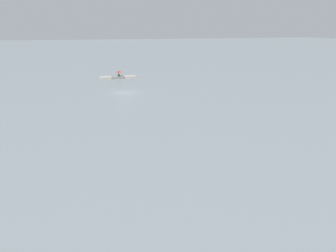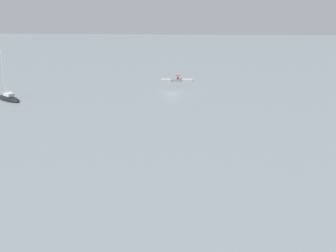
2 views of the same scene
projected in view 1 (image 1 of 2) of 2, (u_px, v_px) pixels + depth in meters
ground_plane at (126, 93)px, 54.67m from camera, size 500.00×500.00×0.00m
seawall_pier at (118, 77)px, 69.81m from camera, size 8.86×1.99×0.51m
person_seated_brown_left at (119, 75)px, 69.71m from camera, size 0.43×0.63×0.73m
umbrella_open_red at (119, 72)px, 69.45m from camera, size 1.48×1.48×1.31m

